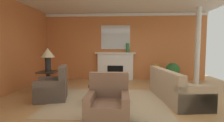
{
  "coord_description": "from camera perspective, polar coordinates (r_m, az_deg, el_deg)",
  "views": [
    {
      "loc": [
        0.03,
        -4.6,
        1.46
      ],
      "look_at": [
        -0.3,
        1.09,
        1.0
      ],
      "focal_mm": 26.78,
      "sensor_mm": 36.0,
      "label": 1
    }
  ],
  "objects": [
    {
      "name": "mantel_mirror",
      "position": [
        7.69,
        1.22,
        8.1
      ],
      "size": [
        1.32,
        0.04,
        1.07
      ],
      "primitive_type": "cube",
      "color": "silver"
    },
    {
      "name": "book_art_folio",
      "position": [
        4.67,
        -3.86,
        -6.99
      ],
      "size": [
        0.22,
        0.21,
        0.06
      ],
      "primitive_type": "cube",
      "rotation": [
        0.0,
        0.0,
        0.16
      ],
      "color": "maroon",
      "rests_on": "coffee_table"
    },
    {
      "name": "column_white",
      "position": [
        7.47,
        27.17,
        4.49
      ],
      "size": [
        0.2,
        0.2,
        3.02
      ],
      "primitive_type": "cylinder",
      "color": "white",
      "rests_on": "ground_plane"
    },
    {
      "name": "armchair_near_window",
      "position": [
        5.01,
        -19.43,
        -8.96
      ],
      "size": [
        0.97,
        0.97,
        0.95
      ],
      "color": "brown",
      "rests_on": "ground_plane"
    },
    {
      "name": "armchair_facing_fireplace",
      "position": [
        3.34,
        -1.37,
        -15.54
      ],
      "size": [
        0.8,
        0.8,
        0.95
      ],
      "color": "brown",
      "rests_on": "ground_plane"
    },
    {
      "name": "vase_mantel_right",
      "position": [
        7.51,
        5.37,
        4.49
      ],
      "size": [
        0.15,
        0.15,
        0.41
      ],
      "primitive_type": "cylinder",
      "color": "#33703D",
      "rests_on": "fireplace"
    },
    {
      "name": "crown_moulding",
      "position": [
        7.82,
        3.21,
        15.5
      ],
      "size": [
        7.57,
        0.08,
        0.12
      ],
      "primitive_type": "cube",
      "color": "white"
    },
    {
      "name": "table_lamp",
      "position": [
        5.68,
        -21.1,
        1.94
      ],
      "size": [
        0.44,
        0.44,
        0.75
      ],
      "color": "black",
      "rests_on": "side_table"
    },
    {
      "name": "vase_tall_corner",
      "position": [
        7.48,
        14.84,
        -3.9
      ],
      "size": [
        0.25,
        0.25,
        0.75
      ],
      "primitive_type": "cylinder",
      "color": "#B7892D",
      "rests_on": "ground_plane"
    },
    {
      "name": "wall_window",
      "position": [
        6.07,
        -32.86,
        4.36
      ],
      "size": [
        0.12,
        6.8,
        3.02
      ],
      "primitive_type": "cube",
      "color": "#CC723D",
      "rests_on": "ground_plane"
    },
    {
      "name": "book_red_cover",
      "position": [
        4.69,
        -3.22,
        -7.55
      ],
      "size": [
        0.23,
        0.19,
        0.04
      ],
      "primitive_type": "cube",
      "rotation": [
        0.0,
        0.0,
        0.04
      ],
      "color": "tan",
      "rests_on": "coffee_table"
    },
    {
      "name": "sofa",
      "position": [
        5.05,
        20.63,
        -8.99
      ],
      "size": [
        1.15,
        2.19,
        0.85
      ],
      "color": "tan",
      "rests_on": "ground_plane"
    },
    {
      "name": "wall_fireplace",
      "position": [
        7.76,
        3.16,
        4.97
      ],
      "size": [
        7.57,
        0.12,
        3.02
      ],
      "primitive_type": "cube",
      "color": "#CC723D",
      "rests_on": "ground_plane"
    },
    {
      "name": "side_table",
      "position": [
        5.78,
        -20.86,
        -6.26
      ],
      "size": [
        0.56,
        0.56,
        0.7
      ],
      "color": "#2D2319",
      "rests_on": "ground_plane"
    },
    {
      "name": "fireplace",
      "position": [
        7.61,
        1.16,
        -1.99
      ],
      "size": [
        1.8,
        0.35,
        1.24
      ],
      "color": "white",
      "rests_on": "ground_plane"
    },
    {
      "name": "coffee_table",
      "position": [
        4.58,
        -1.79,
        -9.58
      ],
      "size": [
        1.0,
        1.0,
        0.45
      ],
      "color": "#2D2319",
      "rests_on": "ground_plane"
    },
    {
      "name": "ground_plane",
      "position": [
        4.82,
        2.93,
        -12.99
      ],
      "size": [
        9.06,
        9.06,
        0.0
      ],
      "primitive_type": "plane",
      "color": "tan"
    },
    {
      "name": "area_rug",
      "position": [
        4.67,
        -1.78,
        -13.5
      ],
      "size": [
        3.05,
        2.49,
        0.01
      ],
      "primitive_type": "cube",
      "color": "tan",
      "rests_on": "ground_plane"
    },
    {
      "name": "potted_plant",
      "position": [
        7.31,
        19.97,
        -3.28
      ],
      "size": [
        0.56,
        0.56,
        0.83
      ],
      "color": "#A8754C",
      "rests_on": "ground_plane"
    }
  ]
}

